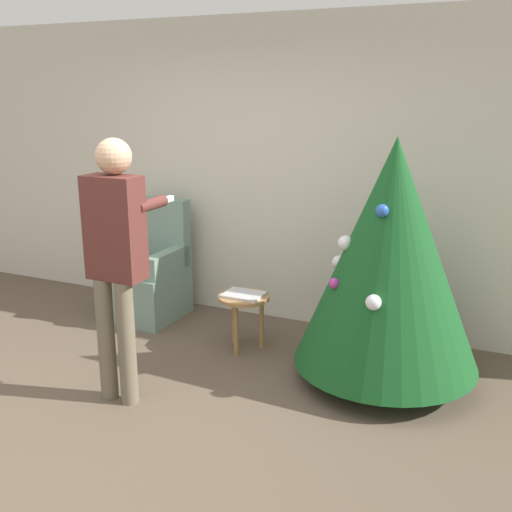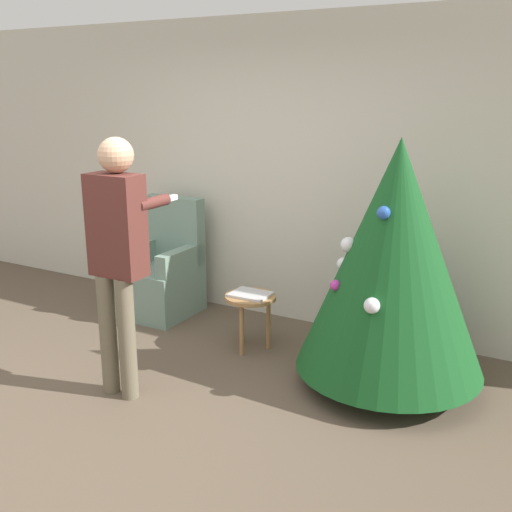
# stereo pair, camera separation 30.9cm
# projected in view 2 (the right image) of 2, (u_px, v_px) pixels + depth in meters

# --- Properties ---
(ground_plane) EXTENTS (14.00, 14.00, 0.00)m
(ground_plane) POSITION_uv_depth(u_px,v_px,m) (113.00, 421.00, 3.88)
(ground_plane) COLOR brown
(wall_back) EXTENTS (8.00, 0.06, 2.70)m
(wall_back) POSITION_uv_depth(u_px,v_px,m) (272.00, 173.00, 5.40)
(wall_back) COLOR beige
(wall_back) RESTS_ON ground_plane
(christmas_tree) EXTENTS (1.33, 1.33, 1.78)m
(christmas_tree) POSITION_uv_depth(u_px,v_px,m) (394.00, 258.00, 4.12)
(christmas_tree) COLOR brown
(christmas_tree) RESTS_ON ground_plane
(armchair) EXTENTS (0.61, 0.67, 1.09)m
(armchair) POSITION_uv_depth(u_px,v_px,m) (163.00, 275.00, 5.69)
(armchair) COLOR gray
(armchair) RESTS_ON ground_plane
(person_standing) EXTENTS (0.40, 0.57, 1.78)m
(person_standing) POSITION_uv_depth(u_px,v_px,m) (118.00, 246.00, 3.99)
(person_standing) COLOR #6B604C
(person_standing) RESTS_ON ground_plane
(side_stool) EXTENTS (0.42, 0.42, 0.46)m
(side_stool) POSITION_uv_depth(u_px,v_px,m) (251.00, 304.00, 4.87)
(side_stool) COLOR #A37547
(side_stool) RESTS_ON ground_plane
(laptop) EXTENTS (0.31, 0.25, 0.02)m
(laptop) POSITION_uv_depth(u_px,v_px,m) (251.00, 294.00, 4.85)
(laptop) COLOR silver
(laptop) RESTS_ON side_stool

